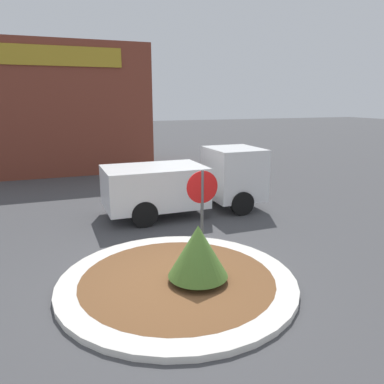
{
  "coord_description": "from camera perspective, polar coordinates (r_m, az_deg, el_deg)",
  "views": [
    {
      "loc": [
        -2.24,
        -6.86,
        3.79
      ],
      "look_at": [
        1.35,
        2.73,
        1.25
      ],
      "focal_mm": 35.0,
      "sensor_mm": 36.0,
      "label": 1
    }
  ],
  "objects": [
    {
      "name": "storefront_building",
      "position": [
        22.43,
        -21.11,
        11.74
      ],
      "size": [
        10.26,
        6.07,
        6.57
      ],
      "color": "brown",
      "rests_on": "ground_plane"
    },
    {
      "name": "utility_truck",
      "position": [
        12.68,
        -0.56,
        1.63
      ],
      "size": [
        5.42,
        2.18,
        2.15
      ],
      "rotation": [
        0.0,
        0.0,
        0.01
      ],
      "color": "white",
      "rests_on": "ground_plane"
    },
    {
      "name": "stop_sign",
      "position": [
        8.45,
        1.56,
        -1.24
      ],
      "size": [
        0.74,
        0.07,
        2.27
      ],
      "color": "#4C4C51",
      "rests_on": "ground_plane"
    },
    {
      "name": "island_shrub",
      "position": [
        7.7,
        0.93,
        -8.96
      ],
      "size": [
        1.24,
        1.24,
        1.21
      ],
      "color": "brown",
      "rests_on": "traffic_island"
    },
    {
      "name": "traffic_island",
      "position": [
        8.13,
        -2.24,
        -13.39
      ],
      "size": [
        4.99,
        4.99,
        0.13
      ],
      "color": "silver",
      "rests_on": "ground_plane"
    },
    {
      "name": "ground_plane",
      "position": [
        8.16,
        -2.24,
        -13.79
      ],
      "size": [
        120.0,
        120.0,
        0.0
      ],
      "primitive_type": "plane",
      "color": "#474749"
    }
  ]
}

